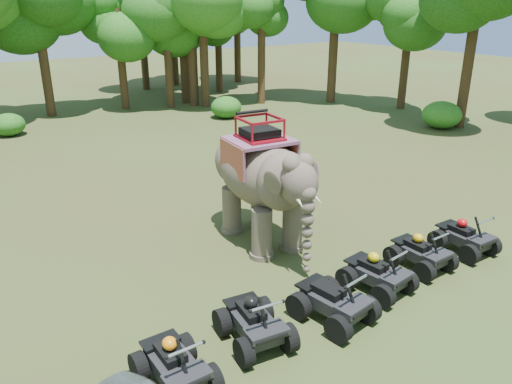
# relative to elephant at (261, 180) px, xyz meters

# --- Properties ---
(ground) EXTENTS (110.00, 110.00, 0.00)m
(ground) POSITION_rel_elephant_xyz_m (-0.68, -1.92, -1.88)
(ground) COLOR #47381E
(ground) RESTS_ON ground
(elephant) EXTENTS (2.47, 4.68, 3.76)m
(elephant) POSITION_rel_elephant_xyz_m (0.00, 0.00, 0.00)
(elephant) COLOR #4E4239
(elephant) RESTS_ON ground
(atv_0) EXTENTS (1.22, 1.65, 1.21)m
(atv_0) POSITION_rel_elephant_xyz_m (-4.79, -3.99, -1.28)
(atv_0) COLOR black
(atv_0) RESTS_ON ground
(atv_1) EXTENTS (1.45, 1.84, 1.24)m
(atv_1) POSITION_rel_elephant_xyz_m (-2.87, -3.78, -1.26)
(atv_1) COLOR black
(atv_1) RESTS_ON ground
(atv_2) EXTENTS (1.48, 1.88, 1.28)m
(atv_2) POSITION_rel_elephant_xyz_m (-1.00, -4.14, -1.24)
(atv_2) COLOR black
(atv_2) RESTS_ON ground
(atv_3) EXTENTS (1.37, 1.76, 1.21)m
(atv_3) POSITION_rel_elephant_xyz_m (0.71, -3.88, -1.28)
(atv_3) COLOR black
(atv_3) RESTS_ON ground
(atv_4) EXTENTS (1.15, 1.58, 1.17)m
(atv_4) POSITION_rel_elephant_xyz_m (2.48, -3.78, -1.30)
(atv_4) COLOR black
(atv_4) RESTS_ON ground
(atv_5) EXTENTS (1.23, 1.65, 1.19)m
(atv_5) POSITION_rel_elephant_xyz_m (4.24, -3.90, -1.29)
(atv_5) COLOR black
(atv_5) RESTS_ON ground
(tree_0) EXTENTS (5.81, 5.81, 8.30)m
(tree_0) POSITION_rel_elephant_xyz_m (-0.68, 21.17, 2.27)
(tree_0) COLOR #195114
(tree_0) RESTS_ON ground
(tree_1) EXTENTS (4.81, 4.81, 6.87)m
(tree_1) POSITION_rel_elephant_xyz_m (3.83, 20.55, 1.56)
(tree_1) COLOR #195114
(tree_1) RESTS_ON ground
(tree_2) EXTENTS (6.77, 6.77, 9.68)m
(tree_2) POSITION_rel_elephant_xyz_m (8.04, 18.93, 2.96)
(tree_2) COLOR #195114
(tree_2) RESTS_ON ground
(tree_3) EXTENTS (4.89, 4.89, 6.99)m
(tree_3) POSITION_rel_elephant_xyz_m (12.13, 16.93, 1.61)
(tree_3) COLOR #195114
(tree_3) RESTS_ON ground
(tree_4) EXTENTS (6.84, 6.84, 9.78)m
(tree_4) POSITION_rel_elephant_xyz_m (16.35, 14.55, 3.01)
(tree_4) COLOR #195114
(tree_4) RESTS_ON ground
(tree_5) EXTENTS (4.98, 4.98, 7.12)m
(tree_5) POSITION_rel_elephant_xyz_m (18.60, 10.31, 1.68)
(tree_5) COLOR #195114
(tree_5) RESTS_ON ground
(tree_6) EXTENTS (5.87, 5.87, 8.38)m
(tree_6) POSITION_rel_elephant_xyz_m (17.25, 5.06, 2.31)
(tree_6) COLOR #195114
(tree_6) RESTS_ON ground
(tree_29) EXTENTS (5.99, 5.99, 8.56)m
(tree_29) POSITION_rel_elephant_xyz_m (16.02, 25.86, 2.40)
(tree_29) COLOR #195114
(tree_29) RESTS_ON ground
(tree_31) EXTENTS (5.78, 5.78, 8.25)m
(tree_31) POSITION_rel_elephant_xyz_m (7.95, 26.74, 2.24)
(tree_31) COLOR #195114
(tree_31) RESTS_ON ground
(tree_32) EXTENTS (7.53, 7.53, 10.75)m
(tree_32) POSITION_rel_elephant_xyz_m (10.83, 27.39, 3.49)
(tree_32) COLOR #195114
(tree_32) RESTS_ON ground
(tree_33) EXTENTS (6.76, 6.76, 9.65)m
(tree_33) POSITION_rel_elephant_xyz_m (7.99, 20.07, 2.94)
(tree_33) COLOR #195114
(tree_33) RESTS_ON ground
(tree_35) EXTENTS (4.93, 4.93, 7.04)m
(tree_35) POSITION_rel_elephant_xyz_m (12.17, 22.54, 1.64)
(tree_35) COLOR #195114
(tree_35) RESTS_ON ground
(tree_36) EXTENTS (5.09, 5.09, 7.27)m
(tree_36) POSITION_rel_elephant_xyz_m (6.43, 19.22, 1.76)
(tree_36) COLOR #195114
(tree_36) RESTS_ON ground
(tree_39) EXTENTS (5.92, 5.92, 8.46)m
(tree_39) POSITION_rel_elephant_xyz_m (8.45, 18.16, 2.35)
(tree_39) COLOR #195114
(tree_39) RESTS_ON ground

